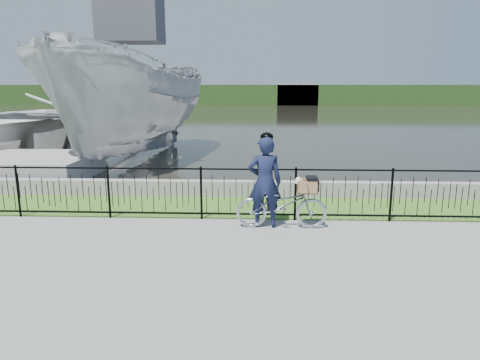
{
  "coord_description": "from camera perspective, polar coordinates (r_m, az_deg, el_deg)",
  "views": [
    {
      "loc": [
        0.2,
        -7.19,
        2.8
      ],
      "look_at": [
        -0.15,
        1.0,
        1.0
      ],
      "focal_mm": 32.0,
      "sensor_mm": 36.0,
      "label": 1
    }
  ],
  "objects": [
    {
      "name": "boat_near",
      "position": [
        16.84,
        -13.84,
        9.9
      ],
      "size": [
        5.63,
        11.24,
        5.95
      ],
      "color": "#B9B9B9",
      "rests_on": "water"
    },
    {
      "name": "water",
      "position": [
        40.29,
        2.15,
        8.41
      ],
      "size": [
        120.0,
        120.0,
        0.0
      ],
      "primitive_type": "plane",
      "color": "black",
      "rests_on": "ground"
    },
    {
      "name": "grass_strip",
      "position": [
        10.18,
        1.21,
        -3.55
      ],
      "size": [
        60.0,
        2.0,
        0.01
      ],
      "primitive_type": "cube",
      "color": "#447324",
      "rests_on": "ground"
    },
    {
      "name": "far_building_left",
      "position": [
        67.69,
        -13.46,
        11.39
      ],
      "size": [
        8.0,
        4.0,
        4.0
      ],
      "primitive_type": "cube",
      "color": "#A19481",
      "rests_on": "ground"
    },
    {
      "name": "fence",
      "position": [
        9.07,
        1.09,
        -1.82
      ],
      "size": [
        14.0,
        0.06,
        1.15
      ],
      "primitive_type": null,
      "color": "black",
      "rests_on": "ground"
    },
    {
      "name": "quay_wall",
      "position": [
        11.1,
        1.32,
        -1.16
      ],
      "size": [
        60.0,
        0.3,
        0.4
      ],
      "primitive_type": "cube",
      "color": "gray",
      "rests_on": "ground"
    },
    {
      "name": "ground",
      "position": [
        7.72,
        0.78,
        -8.89
      ],
      "size": [
        120.0,
        120.0,
        0.0
      ],
      "primitive_type": "plane",
      "color": "gray",
      "rests_on": "ground"
    },
    {
      "name": "cyclist",
      "position": [
        8.54,
        3.34,
        -0.17
      ],
      "size": [
        0.68,
        0.46,
        1.92
      ],
      "color": "#141A37",
      "rests_on": "ground"
    },
    {
      "name": "far_treeline",
      "position": [
        67.2,
        2.29,
        11.28
      ],
      "size": [
        120.0,
        6.0,
        3.0
      ],
      "primitive_type": "cube",
      "color": "#28451A",
      "rests_on": "ground"
    },
    {
      "name": "far_building_right",
      "position": [
        65.96,
        7.6,
        11.25
      ],
      "size": [
        6.0,
        3.0,
        3.2
      ],
      "primitive_type": "cube",
      "color": "#A19481",
      "rests_on": "ground"
    },
    {
      "name": "bicycle_rig",
      "position": [
        8.63,
        5.64,
        -3.22
      ],
      "size": [
        1.81,
        0.63,
        1.08
      ],
      "color": "#ABAFB7",
      "rests_on": "ground"
    }
  ]
}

